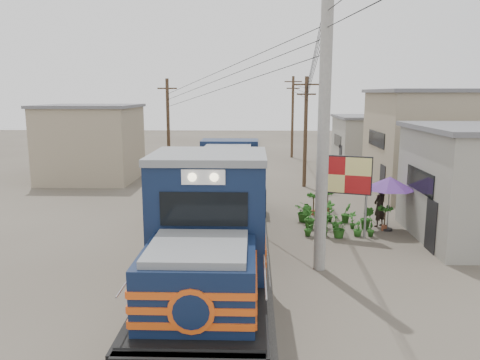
{
  "coord_description": "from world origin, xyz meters",
  "views": [
    {
      "loc": [
        1.23,
        -15.86,
        5.97
      ],
      "look_at": [
        0.62,
        4.37,
        2.2
      ],
      "focal_mm": 35.0,
      "sensor_mm": 36.0,
      "label": 1
    }
  ],
  "objects_px": {
    "locomotive": "(220,209)",
    "billboard": "(345,177)",
    "vendor": "(380,207)",
    "market_umbrella": "(390,183)"
  },
  "relations": [
    {
      "from": "billboard",
      "to": "vendor",
      "type": "bearing_deg",
      "value": 54.63
    },
    {
      "from": "billboard",
      "to": "vendor",
      "type": "relative_size",
      "value": 1.84
    },
    {
      "from": "locomotive",
      "to": "billboard",
      "type": "relative_size",
      "value": 5.01
    },
    {
      "from": "market_umbrella",
      "to": "vendor",
      "type": "relative_size",
      "value": 1.54
    },
    {
      "from": "billboard",
      "to": "vendor",
      "type": "height_order",
      "value": "billboard"
    },
    {
      "from": "locomotive",
      "to": "market_umbrella",
      "type": "height_order",
      "value": "locomotive"
    },
    {
      "from": "market_umbrella",
      "to": "vendor",
      "type": "bearing_deg",
      "value": 109.49
    },
    {
      "from": "locomotive",
      "to": "vendor",
      "type": "distance_m",
      "value": 8.14
    },
    {
      "from": "locomotive",
      "to": "market_umbrella",
      "type": "bearing_deg",
      "value": 26.76
    },
    {
      "from": "locomotive",
      "to": "billboard",
      "type": "bearing_deg",
      "value": 29.4
    }
  ]
}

